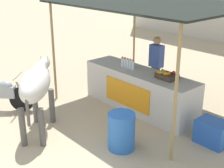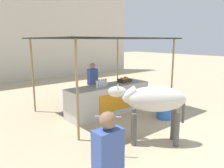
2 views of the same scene
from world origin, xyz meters
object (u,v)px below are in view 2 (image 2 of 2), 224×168
(vendor_behind_counter, at_px, (93,85))
(cooler_box, at_px, (151,97))
(fruit_crate, at_px, (125,80))
(water_barrel, at_px, (165,107))
(cow, at_px, (152,101))
(stall_counter, at_px, (109,99))
(motorcycle_parked, at_px, (105,149))

(vendor_behind_counter, relative_size, cooler_box, 2.75)
(fruit_crate, distance_m, vendor_behind_counter, 1.16)
(water_barrel, bearing_deg, cow, -153.04)
(stall_counter, distance_m, cooler_box, 2.08)
(water_barrel, xyz_separation_m, motorcycle_parked, (-3.19, -1.02, 0.07))
(stall_counter, xyz_separation_m, cooler_box, (2.06, -0.10, -0.24))
(fruit_crate, relative_size, cooler_box, 0.73)
(stall_counter, height_order, fruit_crate, fruit_crate)
(cow, relative_size, motorcycle_parked, 1.18)
(stall_counter, relative_size, vendor_behind_counter, 1.82)
(cow, xyz_separation_m, motorcycle_parked, (-1.58, -0.21, -0.60))
(motorcycle_parked, bearing_deg, fruit_crate, 41.56)
(fruit_crate, bearing_deg, vendor_behind_counter, 141.68)
(motorcycle_parked, bearing_deg, cow, 7.41)
(fruit_crate, bearing_deg, water_barrel, -80.77)
(fruit_crate, xyz_separation_m, motorcycle_parked, (-2.93, -2.60, -0.61))
(stall_counter, bearing_deg, cooler_box, -2.69)
(fruit_crate, height_order, motorcycle_parked, fruit_crate)
(vendor_behind_counter, distance_m, cow, 3.14)
(vendor_behind_counter, bearing_deg, motorcycle_parked, -121.58)
(cooler_box, height_order, cow, cow)
(cooler_box, bearing_deg, stall_counter, 177.31)
(fruit_crate, xyz_separation_m, cow, (-1.35, -2.39, -0.00))
(vendor_behind_counter, xyz_separation_m, water_barrel, (1.15, -2.28, -0.49))
(fruit_crate, bearing_deg, cooler_box, -6.15)
(cooler_box, bearing_deg, water_barrel, -126.24)
(stall_counter, relative_size, water_barrel, 4.15)
(fruit_crate, xyz_separation_m, vendor_behind_counter, (-0.90, 0.71, -0.19))
(cooler_box, relative_size, motorcycle_parked, 0.44)
(water_barrel, distance_m, motorcycle_parked, 3.35)
(stall_counter, bearing_deg, fruit_crate, 3.31)
(stall_counter, height_order, water_barrel, stall_counter)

